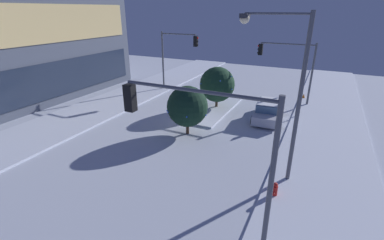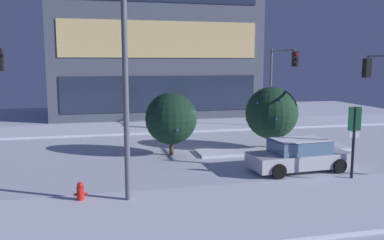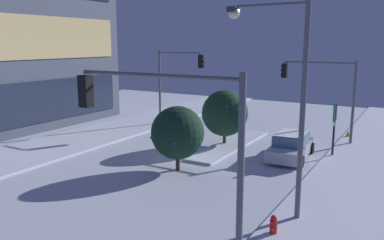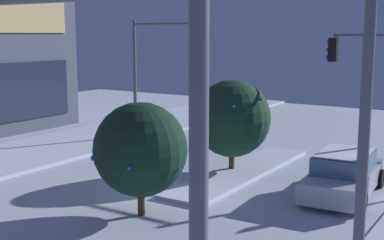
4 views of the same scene
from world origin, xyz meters
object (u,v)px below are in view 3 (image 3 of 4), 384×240
Objects in this scene: traffic_light_corner_far_right at (177,74)px; construction_cone at (348,134)px; car_near at (291,146)px; street_lamp_arched at (282,81)px; traffic_light_corner_near_left at (165,130)px; decorated_tree_median at (178,133)px; fire_hydrant at (273,226)px; parking_info_sign at (334,123)px; traffic_light_corner_near_right at (321,84)px; decorated_tree_left_of_median at (225,113)px.

construction_cone is at bearing 13.27° from traffic_light_corner_far_right.
street_lamp_arched is (-8.01, -1.82, 4.54)m from car_near.
car_near is 9.38m from street_lamp_arched.
traffic_light_corner_near_left is 1.74× the size of decorated_tree_median.
fire_hydrant is (-9.70, -2.29, -0.33)m from car_near.
parking_info_sign is (11.07, 0.23, 1.66)m from fire_hydrant.
car_near is at bearing 84.96° from traffic_light_corner_near_right.
fire_hydrant is at bearing -123.52° from decorated_tree_median.
decorated_tree_median is 5.88m from decorated_tree_left_of_median.
car_near is 13.66m from traffic_light_corner_near_left.
traffic_light_corner_far_right is 6.89m from decorated_tree_left_of_median.
construction_cone is (6.13, -6.66, -1.85)m from decorated_tree_left_of_median.
traffic_light_corner_near_right is at bearing 7.28° from fire_hydrant.
street_lamp_arched is at bearing 179.14° from construction_cone.
parking_info_sign is at bearing -179.77° from construction_cone.
traffic_light_corner_near_right reaches higher than car_near.
traffic_light_corner_near_left reaches higher than decorated_tree_median.
traffic_light_corner_far_right reaches higher than decorated_tree_median.
parking_info_sign is 0.93× the size of decorated_tree_median.
car_near is 6.11× the size of fire_hydrant.
traffic_light_corner_near_right reaches higher than decorated_tree_median.
decorated_tree_median is at bearing 151.47° from construction_cone.
traffic_light_corner_near_left is at bearing 89.33° from traffic_light_corner_near_right.
car_near is 4.87m from decorated_tree_left_of_median.
car_near reaches higher than fire_hydrant.
traffic_light_corner_near_left is 1.63× the size of decorated_tree_left_of_median.
parking_info_sign is at bearing 114.95° from traffic_light_corner_near_right.
decorated_tree_left_of_median is at bearing -50.58° from street_lamp_arched.
traffic_light_corner_far_right is at bearing 65.61° from car_near.
traffic_light_corner_far_right is 10.82m from traffic_light_corner_near_right.
traffic_light_corner_near_right is 1.74× the size of parking_info_sign.
decorated_tree_left_of_median is at bearing 33.66° from fire_hydrant.
decorated_tree_median is (2.79, 6.30, -3.24)m from street_lamp_arched.
street_lamp_arched reaches higher than fire_hydrant.
parking_info_sign is at bearing -97.23° from traffic_light_corner_near_left.
traffic_light_corner_near_left reaches higher than traffic_light_corner_near_right.
decorated_tree_left_of_median is at bearing 12.34° from parking_info_sign.
fire_hydrant is 16.50m from construction_cone.
parking_info_sign is at bearing 1.18° from fire_hydrant.
car_near is at bearing -20.53° from traffic_light_corner_far_right.
street_lamp_arched reaches higher than decorated_tree_left_of_median.
traffic_light_corner_near_right is (4.87, -0.43, 3.19)m from car_near.
construction_cone is (19.99, -1.82, -3.94)m from traffic_light_corner_near_left.
traffic_light_corner_near_right is 6.93× the size of fire_hydrant.
street_lamp_arched is (-12.88, -1.39, 1.34)m from traffic_light_corner_near_right.
construction_cone is (6.79, -2.04, -0.44)m from car_near.
decorated_tree_left_of_median is (-0.70, 6.68, 0.09)m from parking_info_sign.
car_near is 1.43× the size of decorated_tree_median.
fire_hydrant is 1.45× the size of construction_cone.
traffic_light_corner_near_right is 15.11m from fire_hydrant.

